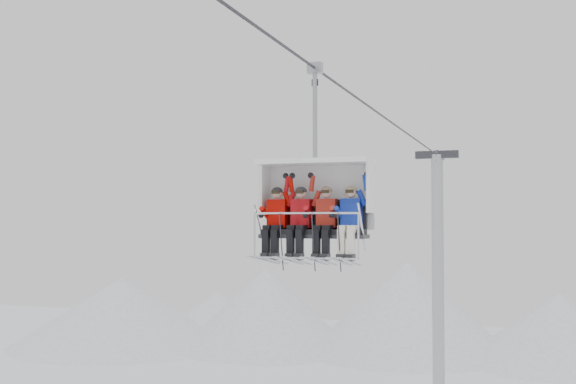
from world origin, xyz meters
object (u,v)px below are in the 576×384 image
(skier_far_left, at_px, (276,220))
(skier_far_right, at_px, (350,220))
(skier_center_left, at_px, (300,220))
(lift_tower_right, at_px, (438,315))
(chairlift_carrier, at_px, (317,197))
(skier_center_right, at_px, (325,220))

(skier_far_left, height_order, skier_far_right, same)
(skier_center_left, distance_m, skier_far_right, 1.04)
(lift_tower_right, height_order, chairlift_carrier, lift_tower_right)
(chairlift_carrier, bearing_deg, skier_center_left, -131.31)
(skier_far_right, bearing_deg, skier_far_left, 180.00)
(chairlift_carrier, xyz_separation_m, skier_far_right, (0.77, -0.30, -0.46))
(lift_tower_right, relative_size, skier_far_left, 7.99)
(chairlift_carrier, relative_size, skier_far_left, 2.36)
(skier_center_left, bearing_deg, skier_far_right, 0.00)
(lift_tower_right, height_order, skier_far_right, lift_tower_right)
(lift_tower_right, xyz_separation_m, skier_center_right, (0.27, -20.46, 4.42))
(chairlift_carrier, xyz_separation_m, skier_center_left, (-0.27, -0.30, -0.46))
(skier_center_right, relative_size, skier_far_right, 1.00)
(lift_tower_right, relative_size, skier_center_right, 7.99)
(chairlift_carrier, distance_m, skier_far_left, 0.96)
(chairlift_carrier, height_order, skier_far_left, chairlift_carrier)
(lift_tower_right, height_order, skier_center_right, lift_tower_right)
(skier_far_right, bearing_deg, lift_tower_right, 92.15)
(lift_tower_right, distance_m, skier_center_left, 20.93)
(skier_far_left, relative_size, skier_center_left, 1.00)
(lift_tower_right, xyz_separation_m, skier_far_left, (-0.78, -20.46, 4.42))
(chairlift_carrier, xyz_separation_m, skier_center_right, (0.27, -0.30, -0.46))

